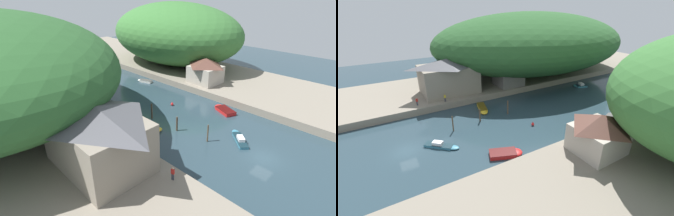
# 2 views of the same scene
# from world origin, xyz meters

# --- Properties ---
(water_surface) EXTENTS (130.00, 130.00, 0.00)m
(water_surface) POSITION_xyz_m (0.00, 30.00, 0.00)
(water_surface) COLOR #283D47
(water_surface) RESTS_ON ground
(left_bank) EXTENTS (22.00, 120.00, 1.40)m
(left_bank) POSITION_xyz_m (-22.28, 30.00, 0.70)
(left_bank) COLOR gray
(left_bank) RESTS_ON ground
(right_bank) EXTENTS (22.00, 120.00, 1.40)m
(right_bank) POSITION_xyz_m (22.28, 30.00, 0.70)
(right_bank) COLOR gray
(right_bank) RESTS_ON ground
(hillside_left) EXTENTS (41.85, 58.60, 16.85)m
(hillside_left) POSITION_xyz_m (-23.38, 40.21, 9.83)
(hillside_left) COLOR #285628
(hillside_left) RESTS_ON left_bank
(waterfront_building) EXTENTS (8.96, 13.07, 7.77)m
(waterfront_building) POSITION_xyz_m (-17.27, 12.57, 5.38)
(waterfront_building) COLOR gray
(waterfront_building) RESTS_ON left_bank
(boathouse_shed) EXTENTS (6.12, 6.69, 4.85)m
(boathouse_shed) POSITION_xyz_m (-14.53, 26.73, 3.90)
(boathouse_shed) COLOR slate
(boathouse_shed) RESTS_ON left_bank
(right_bank_cottage) EXTENTS (6.39, 6.78, 5.55)m
(right_bank_cottage) POSITION_xyz_m (15.60, 22.41, 4.27)
(right_bank_cottage) COLOR #B2A899
(right_bank_cottage) RESTS_ON right_bank
(boat_cabin_cruiser) EXTENTS (4.66, 4.91, 0.89)m
(boat_cabin_cruiser) POSITION_xyz_m (1.71, 4.85, 0.27)
(boat_cabin_cruiser) COLOR teal
(boat_cabin_cruiser) RESTS_ON water_surface
(boat_navy_launch) EXTENTS (2.29, 3.96, 0.57)m
(boat_navy_launch) POSITION_xyz_m (8.60, 35.39, 0.28)
(boat_navy_launch) COLOR silver
(boat_navy_launch) RESTS_ON water_surface
(boat_mid_channel) EXTENTS (5.58, 2.79, 0.64)m
(boat_mid_channel) POSITION_xyz_m (-7.07, 15.91, 0.32)
(boat_mid_channel) COLOR gold
(boat_mid_channel) RESTS_ON water_surface
(boat_far_upstream) EXTENTS (3.24, 3.94, 0.93)m
(boat_far_upstream) POSITION_xyz_m (-7.22, 44.55, 0.29)
(boat_far_upstream) COLOR teal
(boat_far_upstream) RESTS_ON water_surface
(boat_red_skiff) EXTENTS (3.66, 5.22, 0.65)m
(boat_red_skiff) POSITION_xyz_m (8.52, 12.34, 0.32)
(boat_red_skiff) COLOR red
(boat_red_skiff) RESTS_ON water_surface
(mooring_post_nearest) EXTENTS (0.22, 0.22, 2.85)m
(mooring_post_nearest) POSITION_xyz_m (-2.10, 7.98, 1.43)
(mooring_post_nearest) COLOR brown
(mooring_post_nearest) RESTS_ON water_surface
(mooring_post_second) EXTENTS (0.30, 0.30, 2.52)m
(mooring_post_second) POSITION_xyz_m (-2.98, 13.44, 1.27)
(mooring_post_second) COLOR #4C3D2D
(mooring_post_second) RESTS_ON water_surface
(mooring_post_middle) EXTENTS (0.29, 0.29, 2.87)m
(mooring_post_middle) POSITION_xyz_m (-2.99, 19.48, 1.44)
(mooring_post_middle) COLOR #4C3D2D
(mooring_post_middle) RESTS_ON water_surface
(channel_buoy_near) EXTENTS (0.54, 0.54, 0.81)m
(channel_buoy_near) POSITION_xyz_m (3.48, 20.83, 0.31)
(channel_buoy_near) COLOR red
(channel_buoy_near) RESTS_ON water_surface
(person_on_quay) EXTENTS (0.34, 0.43, 1.69)m
(person_on_quay) POSITION_xyz_m (-12.16, 9.81, 2.38)
(person_on_quay) COLOR #282D3D
(person_on_quay) RESTS_ON left_bank
(person_by_boathouse) EXTENTS (0.30, 0.42, 1.69)m
(person_by_boathouse) POSITION_xyz_m (-13.13, 4.43, 2.38)
(person_by_boathouse) COLOR #282D3D
(person_by_boathouse) RESTS_ON left_bank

